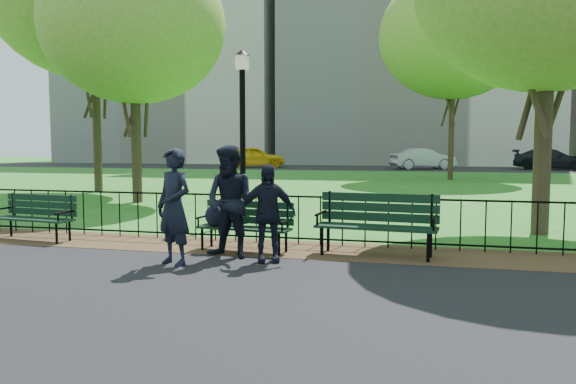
% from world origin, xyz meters
% --- Properties ---
extents(ground, '(120.00, 120.00, 0.00)m').
position_xyz_m(ground, '(0.00, 0.00, 0.00)').
color(ground, '#27671B').
extents(asphalt_path, '(60.00, 9.20, 0.01)m').
position_xyz_m(asphalt_path, '(0.00, -3.40, 0.01)').
color(asphalt_path, black).
rests_on(asphalt_path, ground).
extents(dirt_strip, '(60.00, 1.60, 0.01)m').
position_xyz_m(dirt_strip, '(0.00, 1.50, 0.01)').
color(dirt_strip, '#3C2C18').
rests_on(dirt_strip, ground).
extents(far_street, '(70.00, 9.00, 0.01)m').
position_xyz_m(far_street, '(0.00, 35.00, 0.01)').
color(far_street, black).
rests_on(far_street, ground).
extents(iron_fence, '(24.06, 0.06, 1.00)m').
position_xyz_m(iron_fence, '(0.00, 2.00, 0.50)').
color(iron_fence, black).
rests_on(iron_fence, ground).
extents(apartment_west, '(22.00, 15.00, 26.00)m').
position_xyz_m(apartment_west, '(-22.00, 48.00, 13.00)').
color(apartment_west, beige).
rests_on(apartment_west, ground).
extents(apartment_mid, '(24.00, 15.00, 30.00)m').
position_xyz_m(apartment_mid, '(2.00, 48.00, 15.00)').
color(apartment_mid, beige).
rests_on(apartment_mid, ground).
extents(park_bench_main, '(1.67, 0.69, 0.92)m').
position_xyz_m(park_bench_main, '(0.08, 1.17, 0.56)').
color(park_bench_main, black).
rests_on(park_bench_main, ground).
extents(park_bench_left_a, '(1.70, 0.69, 0.94)m').
position_xyz_m(park_bench_left_a, '(-3.94, 1.30, 0.54)').
color(park_bench_left_a, black).
rests_on(park_bench_left_a, ground).
extents(park_bench_right_a, '(1.99, 0.78, 1.10)m').
position_xyz_m(park_bench_right_a, '(2.47, 1.33, 0.63)').
color(park_bench_right_a, black).
rests_on(park_bench_right_a, ground).
extents(lamppost, '(0.35, 0.35, 3.95)m').
position_xyz_m(lamppost, '(-0.88, 4.45, 2.15)').
color(lamppost, black).
rests_on(lamppost, ground).
extents(tree_near_w, '(5.61, 5.61, 7.83)m').
position_xyz_m(tree_near_w, '(-5.57, 8.04, 5.43)').
color(tree_near_w, '#2D2116').
rests_on(tree_near_w, ground).
extents(tree_far_e, '(7.51, 7.51, 10.46)m').
position_xyz_m(tree_far_e, '(4.37, 22.17, 7.27)').
color(tree_far_e, '#2D2116').
rests_on(tree_far_e, ground).
extents(person_left, '(0.75, 0.63, 1.75)m').
position_xyz_m(person_left, '(-0.43, -0.11, 0.89)').
color(person_left, black).
rests_on(person_left, asphalt_path).
extents(person_mid, '(0.94, 0.62, 1.79)m').
position_xyz_m(person_mid, '(0.22, 0.58, 0.91)').
color(person_mid, black).
rests_on(person_mid, asphalt_path).
extents(person_right, '(0.95, 0.65, 1.51)m').
position_xyz_m(person_right, '(0.87, 0.41, 0.77)').
color(person_right, black).
rests_on(person_right, asphalt_path).
extents(taxi, '(5.21, 3.81, 1.65)m').
position_xyz_m(taxi, '(-9.97, 34.09, 0.84)').
color(taxi, yellow).
rests_on(taxi, far_street).
extents(sedan_silver, '(4.85, 3.27, 1.51)m').
position_xyz_m(sedan_silver, '(2.89, 33.86, 0.77)').
color(sedan_silver, '#999BA0').
rests_on(sedan_silver, far_street).
extents(sedan_dark, '(5.43, 3.21, 1.48)m').
position_xyz_m(sedan_dark, '(11.71, 35.16, 0.75)').
color(sedan_dark, black).
rests_on(sedan_dark, far_street).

